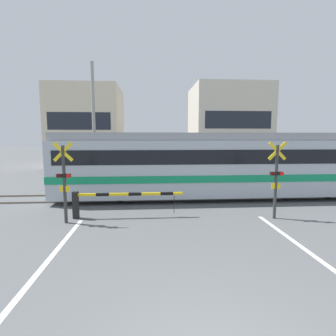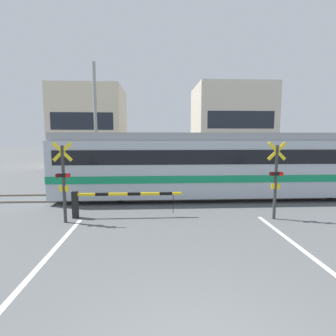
% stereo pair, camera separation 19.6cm
% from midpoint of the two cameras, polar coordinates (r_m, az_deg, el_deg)
% --- Properties ---
extents(rail_track_near, '(50.00, 0.10, 0.08)m').
position_cam_midpoint_polar(rail_track_near, '(12.43, -0.56, -6.98)').
color(rail_track_near, '#6B6051').
rests_on(rail_track_near, ground_plane).
extents(rail_track_far, '(50.00, 0.10, 0.08)m').
position_cam_midpoint_polar(rail_track_far, '(13.83, -0.92, -5.57)').
color(rail_track_far, '#6B6051').
rests_on(rail_track_far, ground_plane).
extents(commuter_train, '(16.30, 2.99, 3.19)m').
position_cam_midpoint_polar(commuter_train, '(13.32, 11.52, 1.09)').
color(commuter_train, '#ADB7C1').
rests_on(commuter_train, ground_plane).
extents(crossing_barrier_near, '(4.07, 0.20, 1.00)m').
position_cam_midpoint_polar(crossing_barrier_near, '(10.06, -13.83, -6.59)').
color(crossing_barrier_near, black).
rests_on(crossing_barrier_near, ground_plane).
extents(crossing_barrier_far, '(4.07, 0.20, 1.00)m').
position_cam_midpoint_polar(crossing_barrier_far, '(15.89, 7.53, -1.57)').
color(crossing_barrier_far, black).
rests_on(crossing_barrier_far, ground_plane).
extents(crossing_signal_left, '(0.68, 0.15, 2.83)m').
position_cam_midpoint_polar(crossing_signal_left, '(9.72, -22.20, -2.25)').
color(crossing_signal_left, '#333333').
rests_on(crossing_signal_left, ground_plane).
extents(crossing_signal_right, '(0.68, 0.15, 2.83)m').
position_cam_midpoint_polar(crossing_signal_right, '(10.27, 21.97, -1.78)').
color(crossing_signal_right, '#333333').
rests_on(crossing_signal_right, ground_plane).
extents(pedestrian, '(0.38, 0.24, 1.81)m').
position_cam_midpoint_polar(pedestrian, '(18.68, 1.10, 0.80)').
color(pedestrian, '#33384C').
rests_on(pedestrian, ground_plane).
extents(building_left_of_street, '(6.95, 7.11, 8.15)m').
position_cam_midpoint_polar(building_left_of_street, '(29.67, -17.18, 8.56)').
color(building_left_of_street, beige).
rests_on(building_left_of_street, ground_plane).
extents(building_right_of_street, '(7.84, 7.11, 8.47)m').
position_cam_midpoint_polar(building_right_of_street, '(30.16, 12.64, 8.97)').
color(building_right_of_street, beige).
rests_on(building_right_of_street, ground_plane).
extents(utility_pole_streetside, '(0.22, 0.22, 7.86)m').
position_cam_midpoint_polar(utility_pole_streetside, '(18.33, -16.16, 9.43)').
color(utility_pole_streetside, gray).
rests_on(utility_pole_streetside, ground_plane).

